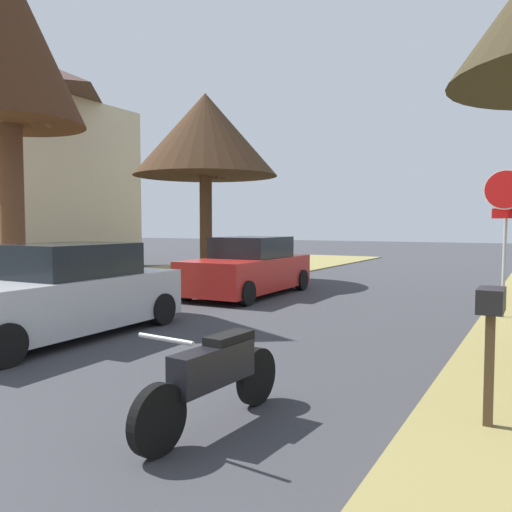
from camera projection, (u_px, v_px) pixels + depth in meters
stop_sign_far at (505, 211)px, 10.09m from camera, size 0.81×0.49×2.95m
street_tree_left_mid_a at (7, 45)px, 10.63m from camera, size 3.10×3.10×7.46m
street_tree_left_mid_b at (205, 136)px, 16.80m from camera, size 4.78×4.78×6.20m
parked_sedan_silver at (61, 294)px, 8.61m from camera, size 2.06×4.45×1.57m
parked_sedan_red at (249, 268)px, 13.77m from camera, size 2.06×4.45×1.57m
parked_motorcycle at (215, 375)px, 4.75m from camera, size 0.60×2.05×0.97m
curbside_mailbox at (491, 317)px, 4.60m from camera, size 0.22×0.44×1.27m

